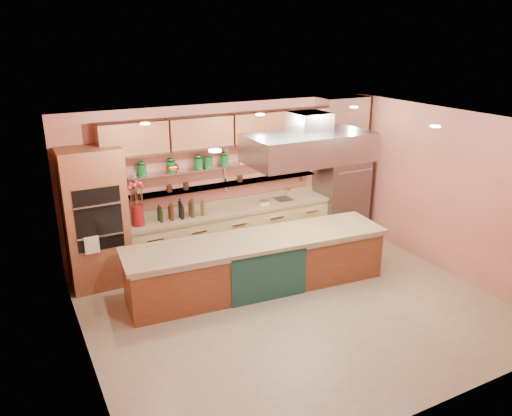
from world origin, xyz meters
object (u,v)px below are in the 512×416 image
refrigerator (341,186)px  island (258,263)px  copper_kettle (174,167)px  kitchen_scale (264,202)px  green_canister (208,162)px  flower_vase (138,215)px

refrigerator → island: (-2.56, -1.27, -0.61)m
island → copper_kettle: (-0.84, 1.50, 1.35)m
kitchen_scale → copper_kettle: size_ratio=0.98×
refrigerator → island: 2.92m
copper_kettle → green_canister: size_ratio=0.94×
flower_vase → kitchen_scale: 2.37m
kitchen_scale → copper_kettle: (-1.64, 0.22, 0.81)m
kitchen_scale → green_canister: bearing=155.4°
island → flower_vase: bearing=145.6°
copper_kettle → green_canister: 0.64m
refrigerator → kitchen_scale: size_ratio=12.14×
flower_vase → green_canister: (1.36, 0.22, 0.70)m
refrigerator → green_canister: 2.88m
island → flower_vase: flower_vase is taller
flower_vase → copper_kettle: copper_kettle is taller
refrigerator → copper_kettle: (-3.40, 0.23, 0.74)m
flower_vase → refrigerator: bearing=-0.1°
refrigerator → kitchen_scale: refrigerator is taller
copper_kettle → kitchen_scale: bearing=-7.6°
island → green_canister: green_canister is taller
island → green_canister: (-0.21, 1.50, 1.37)m
flower_vase → green_canister: bearing=9.2°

